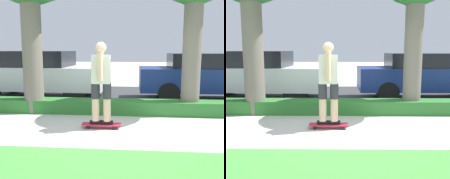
{
  "view_description": "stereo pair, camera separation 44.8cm",
  "coord_description": "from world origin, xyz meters",
  "views": [
    {
      "loc": [
        0.39,
        -5.24,
        1.7
      ],
      "look_at": [
        -0.13,
        0.6,
        0.8
      ],
      "focal_mm": 42.0,
      "sensor_mm": 36.0,
      "label": 1
    },
    {
      "loc": [
        -0.05,
        -5.26,
        1.7
      ],
      "look_at": [
        -0.13,
        0.6,
        0.8
      ],
      "focal_mm": 42.0,
      "sensor_mm": 36.0,
      "label": 2
    }
  ],
  "objects": [
    {
      "name": "ground_plane",
      "position": [
        0.0,
        0.0,
        0.0
      ],
      "size": [
        60.0,
        60.0,
        0.0
      ],
      "primitive_type": "plane",
      "color": "beige"
    },
    {
      "name": "street_asphalt",
      "position": [
        0.0,
        4.2,
        0.0
      ],
      "size": [
        12.86,
        5.0,
        0.01
      ],
      "color": "#38383A",
      "rests_on": "ground_plane"
    },
    {
      "name": "hedge_row",
      "position": [
        0.0,
        1.6,
        0.18
      ],
      "size": [
        12.86,
        0.6,
        0.36
      ],
      "color": "#2D702D",
      "rests_on": "ground_plane"
    },
    {
      "name": "skateboard",
      "position": [
        -0.33,
        0.23,
        0.08
      ],
      "size": [
        0.85,
        0.24,
        0.1
      ],
      "color": "red",
      "rests_on": "ground_plane"
    },
    {
      "name": "skater_person",
      "position": [
        -0.33,
        0.23,
        1.03
      ],
      "size": [
        0.51,
        0.45,
        1.75
      ],
      "color": "black",
      "rests_on": "skateboard"
    },
    {
      "name": "parked_car_front",
      "position": [
        -2.96,
        3.68,
        0.86
      ],
      "size": [
        4.66,
        2.16,
        1.64
      ],
      "rotation": [
        0.0,
        0.0,
        -0.04
      ],
      "color": "silver",
      "rests_on": "ground_plane"
    },
    {
      "name": "parked_car_middle",
      "position": [
        2.86,
        3.7,
        0.83
      ],
      "size": [
        4.74,
        1.8,
        1.57
      ],
      "rotation": [
        0.0,
        0.0,
        0.01
      ],
      "color": "navy",
      "rests_on": "ground_plane"
    }
  ]
}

